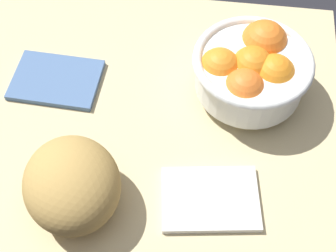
{
  "coord_description": "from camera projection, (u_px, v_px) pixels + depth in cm",
  "views": [
    {
      "loc": [
        11.56,
        -48.76,
        69.9
      ],
      "look_at": [
        6.29,
        -6.32,
        5.0
      ],
      "focal_mm": 51.39,
      "sensor_mm": 36.0,
      "label": 1
    }
  ],
  "objects": [
    {
      "name": "fruit_bowl",
      "position": [
        251.0,
        70.0,
        0.83
      ],
      "size": [
        20.57,
        20.57,
        11.48
      ],
      "color": "white",
      "rests_on": "ground"
    },
    {
      "name": "napkin_folded",
      "position": [
        56.0,
        80.0,
        0.89
      ],
      "size": [
        16.3,
        12.04,
        1.06
      ],
      "primitive_type": "cube",
      "rotation": [
        0.0,
        0.0,
        -0.04
      ],
      "color": "#4D6D9A",
      "rests_on": "ground"
    },
    {
      "name": "napkin_spare",
      "position": [
        210.0,
        199.0,
        0.75
      ],
      "size": [
        16.57,
        12.94,
        1.12
      ],
      "primitive_type": "cube",
      "rotation": [
        0.0,
        0.0,
        0.14
      ],
      "color": "silver",
      "rests_on": "ground"
    },
    {
      "name": "bread_loaf",
      "position": [
        72.0,
        184.0,
        0.72
      ],
      "size": [
        20.27,
        21.0,
        10.72
      ],
      "primitive_type": "ellipsoid",
      "rotation": [
        0.0,
        0.0,
        5.18
      ],
      "color": "tan",
      "rests_on": "ground"
    },
    {
      "name": "ground_plane",
      "position": [
        138.0,
        113.0,
        0.87
      ],
      "size": [
        72.69,
        59.23,
        3.0
      ],
      "primitive_type": "cube",
      "color": "#CEBB88"
    }
  ]
}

